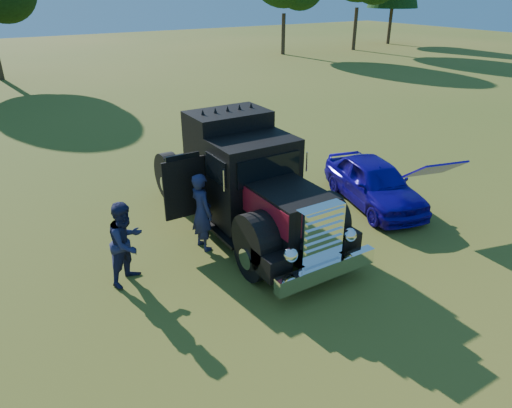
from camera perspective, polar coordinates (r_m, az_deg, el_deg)
The scene contains 5 objects.
ground at distance 11.00m, azimuth 6.45°, elevation -6.99°, with size 120.00×120.00×0.00m, color #405719.
diamond_t_truck at distance 11.75m, azimuth -1.36°, elevation 2.46°, with size 3.38×7.16×3.00m.
hotrod_coupe at distance 13.85m, azimuth 14.58°, elevation 2.66°, with size 2.54×4.39×1.89m.
spectator_near at distance 11.05m, azimuth -6.79°, elevation -0.98°, with size 0.72×0.47×1.97m, color #20294B.
spectator_far at distance 10.15m, azimuth -15.87°, elevation -4.67°, with size 0.92×0.72×1.89m, color #212D4E.
Camera 1 is at (-5.87, -7.19, 5.90)m, focal length 32.00 mm.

